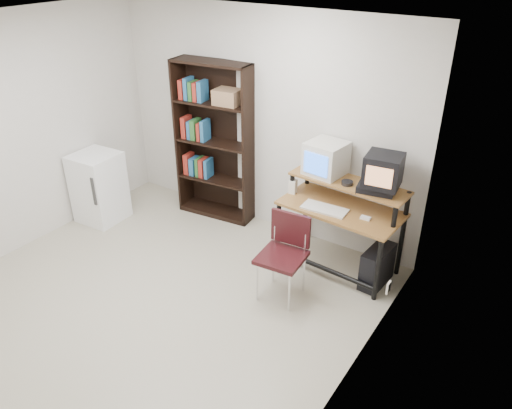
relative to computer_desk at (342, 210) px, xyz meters
The scene contains 19 objects.
floor 2.16m from the computer_desk, 127.70° to the right, with size 4.00×4.00×0.01m, color #B4AC95.
ceiling 2.80m from the computer_desk, 127.70° to the right, with size 4.00×4.00×0.01m, color white.
back_wall 1.44m from the computer_desk, 163.09° to the left, with size 4.00×0.01×2.60m, color beige.
left_wall 3.68m from the computer_desk, 153.52° to the right, with size 0.01×4.00×2.60m, color beige.
right_wall 1.88m from the computer_desk, 65.19° to the right, with size 0.01×4.00×2.60m, color beige.
computer_desk is the anchor object (origin of this frame).
crt_monitor 0.57m from the computer_desk, 151.75° to the left, with size 0.42×0.43×0.36m.
vcr 0.45m from the computer_desk, 10.94° to the left, with size 0.36×0.26×0.08m, color black.
crt_tv 0.63m from the computer_desk, 11.69° to the left, with size 0.38×0.38×0.32m.
cd_spindle 0.30m from the computer_desk, 63.24° to the left, with size 0.12×0.12×0.05m, color #26262B.
keyboard 0.21m from the computer_desk, 127.33° to the right, with size 0.47×0.21×0.04m, color beige.
mousepad 0.34m from the computer_desk, 21.86° to the right, with size 0.22×0.18×0.01m, color black.
mouse 0.33m from the computer_desk, 19.26° to the right, with size 0.10×0.06×0.03m, color white.
desk_speaker 0.60m from the computer_desk, behind, with size 0.08×0.07×0.17m, color beige.
pc_tower 0.69m from the computer_desk, ahead, with size 0.20×0.45×0.42m, color black.
school_chair 0.79m from the computer_desk, 108.85° to the right, with size 0.47×0.47×0.87m.
bookshelf 1.88m from the computer_desk, behind, with size 1.02×0.44×1.98m.
mini_fridge 3.07m from the computer_desk, 166.37° to the right, with size 0.55×0.55×0.89m.
wall_outlet 0.96m from the computer_desk, 32.52° to the right, with size 0.02×0.08×0.12m, color beige.
Camera 1 is at (3.03, -2.68, 3.23)m, focal length 35.00 mm.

